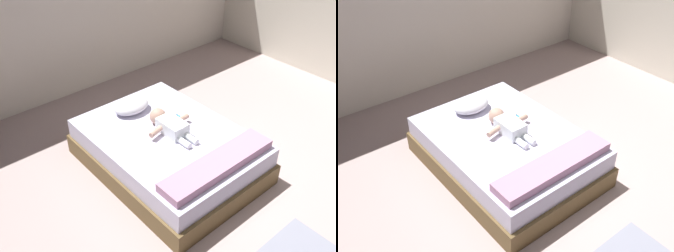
# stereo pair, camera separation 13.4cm
# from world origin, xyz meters

# --- Properties ---
(ground_plane) EXTENTS (8.00, 8.00, 0.00)m
(ground_plane) POSITION_xyz_m (0.00, 0.00, 0.00)
(ground_plane) COLOR #AF9795
(bed) EXTENTS (1.38, 1.88, 0.44)m
(bed) POSITION_xyz_m (-0.19, 0.85, 0.22)
(bed) COLOR brown
(bed) RESTS_ON ground_plane
(pillow) EXTENTS (0.42, 0.31, 0.15)m
(pillow) POSITION_xyz_m (-0.22, 1.45, 0.52)
(pillow) COLOR silver
(pillow) RESTS_ON bed
(baby) EXTENTS (0.53, 0.64, 0.18)m
(baby) POSITION_xyz_m (-0.14, 0.90, 0.52)
(baby) COLOR white
(baby) RESTS_ON bed
(toothbrush) EXTENTS (0.02, 0.12, 0.02)m
(toothbrush) POSITION_xyz_m (0.12, 1.01, 0.45)
(toothbrush) COLOR #3492E4
(toothbrush) RESTS_ON bed
(blanket) EXTENTS (1.25, 0.28, 0.09)m
(blanket) POSITION_xyz_m (-0.19, 0.15, 0.49)
(blanket) COLOR #B281A0
(blanket) RESTS_ON bed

